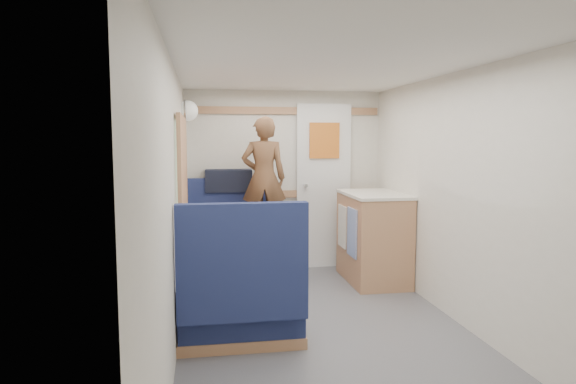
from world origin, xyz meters
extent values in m
plane|color=#515156|center=(0.00, 0.00, 0.00)|extent=(4.50, 4.50, 0.00)
plane|color=silver|center=(0.00, 0.00, 2.00)|extent=(4.50, 4.50, 0.00)
cube|color=silver|center=(0.00, 2.25, 1.00)|extent=(2.20, 0.02, 2.00)
cube|color=silver|center=(-1.10, 0.00, 1.00)|extent=(0.02, 4.50, 2.00)
cube|color=silver|center=(1.10, 0.00, 1.00)|extent=(0.02, 4.50, 2.00)
cube|color=#A9714C|center=(0.00, 2.23, 0.85)|extent=(2.15, 0.02, 0.08)
cube|color=#A9714C|center=(0.00, 2.23, 1.78)|extent=(2.15, 0.02, 0.08)
cube|color=#96A58C|center=(-1.08, 1.00, 1.25)|extent=(0.04, 1.30, 0.72)
cube|color=white|center=(0.45, 2.22, 0.93)|extent=(0.62, 0.04, 1.86)
cube|color=orange|center=(0.45, 2.19, 1.45)|extent=(0.34, 0.03, 0.40)
cylinder|color=silver|center=(0.23, 2.17, 0.95)|extent=(0.04, 0.10, 0.04)
cube|color=white|center=(-0.65, 1.00, 0.70)|extent=(0.62, 0.92, 0.04)
cylinder|color=silver|center=(-0.65, 1.00, 0.35)|extent=(0.08, 0.08, 0.66)
cylinder|color=silver|center=(-0.65, 1.00, 0.01)|extent=(0.36, 0.36, 0.03)
cube|color=#162149|center=(-0.65, 1.80, 0.23)|extent=(0.88, 0.50, 0.45)
cube|color=#162149|center=(-0.65, 2.08, 0.65)|extent=(0.88, 0.10, 0.80)
cube|color=#A9714C|center=(-0.65, 1.80, 0.04)|extent=(0.90, 0.52, 0.08)
cube|color=#162149|center=(-0.65, 0.20, 0.23)|extent=(0.88, 0.50, 0.45)
cube|color=#162149|center=(-0.65, -0.08, 0.65)|extent=(0.88, 0.10, 0.80)
cube|color=#A9714C|center=(-0.65, 0.20, 0.04)|extent=(0.90, 0.52, 0.08)
cube|color=#A9714C|center=(-0.65, 2.12, 0.88)|extent=(0.90, 0.14, 0.04)
sphere|color=white|center=(-1.04, 1.85, 1.75)|extent=(0.20, 0.20, 0.20)
cube|color=#A9714C|center=(0.82, 1.55, 0.45)|extent=(0.54, 0.90, 0.90)
cube|color=silver|center=(0.82, 1.55, 0.91)|extent=(0.56, 0.92, 0.03)
cube|color=#5972B2|center=(0.54, 1.37, 0.55)|extent=(0.01, 0.30, 0.48)
cube|color=silver|center=(0.54, 1.73, 0.55)|extent=(0.01, 0.28, 0.44)
imported|color=brown|center=(-0.29, 1.76, 1.07)|extent=(0.48, 0.33, 1.24)
cube|color=black|center=(-0.63, 2.12, 1.02)|extent=(0.50, 0.25, 0.24)
cube|color=white|center=(-0.62, 0.90, 0.73)|extent=(0.31, 0.37, 0.02)
sphere|color=#DE4A09|center=(-0.56, 0.89, 0.78)|extent=(0.08, 0.08, 0.08)
cube|color=#D4BC7A|center=(-0.62, 0.79, 0.76)|extent=(0.12, 0.09, 0.04)
cylinder|color=white|center=(-0.60, 0.99, 0.72)|extent=(0.06, 0.06, 0.01)
cylinder|color=white|center=(-0.60, 0.99, 0.78)|extent=(0.01, 0.01, 0.10)
sphere|color=#460710|center=(-0.60, 0.99, 0.85)|extent=(0.08, 0.08, 0.08)
cylinder|color=white|center=(-0.88, 0.72, 0.77)|extent=(0.06, 0.06, 0.10)
cylinder|color=white|center=(-0.74, 1.24, 0.78)|extent=(0.07, 0.07, 0.11)
cylinder|color=brown|center=(-0.44, 1.15, 0.77)|extent=(0.06, 0.06, 0.09)
cylinder|color=black|center=(-0.64, 1.01, 0.77)|extent=(0.04, 0.04, 0.10)
cube|color=#8E613C|center=(-0.43, 1.38, 0.77)|extent=(0.22, 0.27, 0.10)
camera|label=1|loc=(-0.90, -3.44, 1.48)|focal=32.00mm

